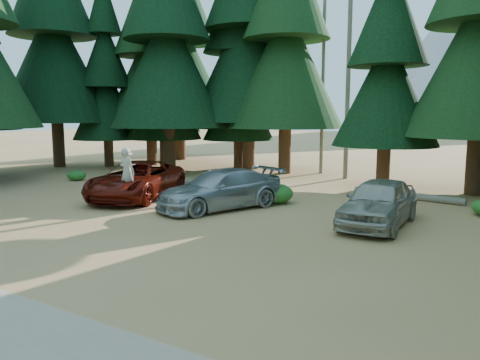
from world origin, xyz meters
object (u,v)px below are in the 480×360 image
at_px(red_pickup, 137,180).
at_px(log_right, 407,195).
at_px(frisbee_player, 127,172).
at_px(log_left, 214,185).
at_px(silver_minivan_center, 220,189).
at_px(silver_minivan_right, 379,202).
at_px(log_mid, 235,189).

bearing_deg(red_pickup, log_right, 12.58).
distance_m(frisbee_player, log_left, 5.38).
bearing_deg(silver_minivan_center, frisbee_player, -133.86).
height_order(silver_minivan_right, frisbee_player, frisbee_player).
height_order(frisbee_player, log_right, frisbee_player).
distance_m(silver_minivan_right, frisbee_player, 9.17).
bearing_deg(silver_minivan_right, log_right, 92.04).
xyz_separation_m(log_left, log_right, (8.35, 1.82, 0.02)).
xyz_separation_m(log_mid, log_right, (6.96, 2.20, 0.02)).
bearing_deg(log_mid, log_right, 27.56).
xyz_separation_m(silver_minivan_right, log_mid, (-7.20, 3.01, -0.62)).
relative_size(red_pickup, frisbee_player, 2.99).
bearing_deg(log_left, silver_minivan_right, -13.27).
bearing_deg(frisbee_player, log_mid, -112.94).
bearing_deg(red_pickup, silver_minivan_right, -15.37).
bearing_deg(frisbee_player, silver_minivan_right, -171.34).
height_order(silver_minivan_center, frisbee_player, frisbee_player).
xyz_separation_m(log_left, log_mid, (1.39, -0.39, -0.01)).
bearing_deg(red_pickup, log_left, 54.07).
xyz_separation_m(frisbee_player, log_left, (0.37, 5.24, -1.17)).
bearing_deg(silver_minivan_center, silver_minivan_right, 26.23).
distance_m(silver_minivan_right, log_left, 9.26).
height_order(frisbee_player, log_mid, frisbee_player).
distance_m(red_pickup, log_mid, 4.39).
height_order(log_mid, log_right, log_right).
height_order(red_pickup, frisbee_player, frisbee_player).
xyz_separation_m(red_pickup, log_right, (9.60, 5.65, -0.62)).
height_order(silver_minivan_center, log_left, silver_minivan_center).
xyz_separation_m(red_pickup, frisbee_player, (0.87, -1.40, 0.54)).
bearing_deg(log_left, log_right, 20.58).
bearing_deg(log_right, log_mid, -152.72).
relative_size(silver_minivan_right, log_right, 0.95).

